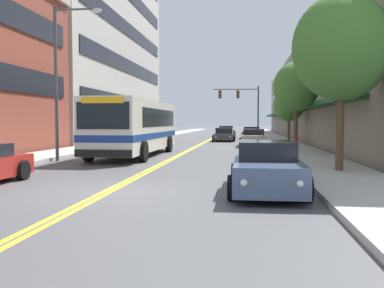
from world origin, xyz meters
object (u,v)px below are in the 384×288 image
(car_navy_parked_left_near, at_px, (158,135))
(car_beige_parked_right_mid, at_px, (253,138))
(car_charcoal_parked_right_far, at_px, (251,133))
(street_tree_right_far, at_px, (289,104))
(city_bus, at_px, (136,125))
(car_slate_blue_parked_right_foreground, at_px, (266,168))
(car_dark_grey_moving_lead, at_px, (224,135))
(traffic_signal_mast, at_px, (242,101))
(street_tree_right_near, at_px, (341,48))
(street_lamp_left_near, at_px, (63,69))
(fire_hydrant, at_px, (295,149))
(street_tree_right_mid, at_px, (296,87))
(car_black_moving_second, at_px, (226,132))

(car_navy_parked_left_near, distance_m, car_beige_parked_right_mid, 10.61)
(car_navy_parked_left_near, bearing_deg, car_beige_parked_right_mid, -34.99)
(car_navy_parked_left_near, relative_size, car_charcoal_parked_right_far, 0.98)
(street_tree_right_far, bearing_deg, city_bus, -128.22)
(city_bus, bearing_deg, car_slate_blue_parked_right_foreground, -60.36)
(car_dark_grey_moving_lead, height_order, traffic_signal_mast, traffic_signal_mast)
(car_dark_grey_moving_lead, bearing_deg, street_tree_right_near, -78.31)
(traffic_signal_mast, relative_size, street_lamp_left_near, 0.83)
(street_lamp_left_near, bearing_deg, car_beige_parked_right_mid, 55.19)
(street_tree_right_near, bearing_deg, car_navy_parked_left_near, 116.02)
(car_slate_blue_parked_right_foreground, bearing_deg, street_tree_right_far, 82.96)
(car_slate_blue_parked_right_foreground, distance_m, street_lamp_left_near, 12.72)
(city_bus, height_order, car_slate_blue_parked_right_foreground, city_bus)
(street_tree_right_far, distance_m, fire_hydrant, 15.69)
(street_tree_right_mid, bearing_deg, city_bus, -164.94)
(city_bus, bearing_deg, car_dark_grey_moving_lead, 77.57)
(car_slate_blue_parked_right_foreground, distance_m, street_tree_right_near, 6.21)
(car_black_moving_second, distance_m, street_tree_right_near, 37.85)
(traffic_signal_mast, xyz_separation_m, street_tree_right_near, (3.68, -35.65, 0.16))
(traffic_signal_mast, height_order, street_tree_right_mid, traffic_signal_mast)
(car_dark_grey_moving_lead, height_order, car_black_moving_second, car_black_moving_second)
(car_black_moving_second, bearing_deg, car_navy_parked_left_near, -112.44)
(street_tree_right_mid, bearing_deg, street_tree_right_far, 86.68)
(car_beige_parked_right_mid, bearing_deg, street_tree_right_near, -81.12)
(city_bus, height_order, car_beige_parked_right_mid, city_bus)
(city_bus, bearing_deg, street_tree_right_far, 51.78)
(car_beige_parked_right_mid, distance_m, car_black_moving_second, 20.21)
(car_navy_parked_left_near, bearing_deg, car_charcoal_parked_right_far, 42.79)
(car_charcoal_parked_right_far, xyz_separation_m, car_dark_grey_moving_lead, (-2.70, -5.58, -0.03))
(city_bus, distance_m, traffic_signal_mast, 28.74)
(car_navy_parked_left_near, relative_size, car_beige_parked_right_mid, 0.96)
(car_beige_parked_right_mid, bearing_deg, car_black_moving_second, 98.38)
(car_navy_parked_left_near, distance_m, street_lamp_left_near, 19.78)
(car_black_moving_second, distance_m, traffic_signal_mast, 4.47)
(city_bus, height_order, car_navy_parked_left_near, city_bus)
(car_slate_blue_parked_right_foreground, bearing_deg, car_charcoal_parked_right_far, 89.83)
(city_bus, height_order, street_tree_right_mid, street_tree_right_mid)
(fire_hydrant, bearing_deg, car_black_moving_second, 97.91)
(street_tree_right_near, xyz_separation_m, fire_hydrant, (-1.07, 4.31, -3.85))
(car_navy_parked_left_near, relative_size, car_dark_grey_moving_lead, 0.98)
(car_charcoal_parked_right_far, bearing_deg, traffic_signal_mast, 103.67)
(car_beige_parked_right_mid, bearing_deg, city_bus, -124.67)
(traffic_signal_mast, height_order, street_tree_right_near, street_tree_right_near)
(car_slate_blue_parked_right_foreground, relative_size, car_charcoal_parked_right_far, 1.02)
(car_navy_parked_left_near, height_order, traffic_signal_mast, traffic_signal_mast)
(street_lamp_left_near, xyz_separation_m, fire_hydrant, (10.89, 0.40, -3.78))
(city_bus, xyz_separation_m, street_lamp_left_near, (-2.60, -3.69, 2.71))
(city_bus, relative_size, traffic_signal_mast, 1.83)
(car_black_moving_second, relative_size, street_tree_right_near, 0.75)
(car_dark_grey_moving_lead, height_order, street_tree_right_near, street_tree_right_near)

